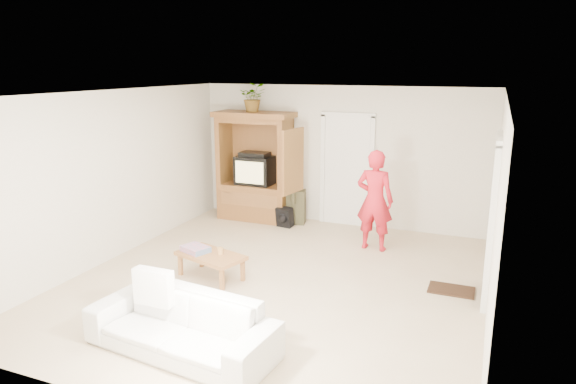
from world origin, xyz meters
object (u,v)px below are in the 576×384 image
at_px(man, 375,200).
at_px(sofa, 181,325).
at_px(armoire, 256,174).
at_px(coffee_table, 211,257).

distance_m(man, sofa, 4.06).
xyz_separation_m(armoire, sofa, (1.36, -4.70, -0.61)).
xyz_separation_m(man, coffee_table, (-1.87, -2.05, -0.51)).
height_order(armoire, coffee_table, armoire).
bearing_deg(sofa, coffee_table, 117.75).
height_order(man, sofa, man).
xyz_separation_m(man, sofa, (-1.17, -3.85, -0.53)).
distance_m(man, coffee_table, 2.82).
bearing_deg(coffee_table, man, 64.00).
xyz_separation_m(sofa, coffee_table, (-0.70, 1.80, 0.01)).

